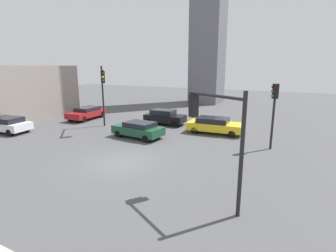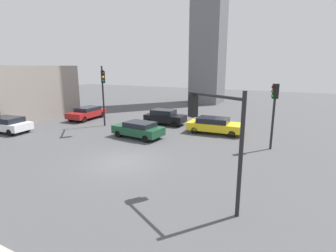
{
  "view_description": "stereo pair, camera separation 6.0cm",
  "coord_description": "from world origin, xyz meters",
  "px_view_note": "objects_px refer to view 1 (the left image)",
  "views": [
    {
      "loc": [
        9.23,
        -11.92,
        5.66
      ],
      "look_at": [
        0.62,
        4.84,
        1.32
      ],
      "focal_mm": 27.79,
      "sensor_mm": 36.0,
      "label": 1
    },
    {
      "loc": [
        9.28,
        -11.89,
        5.66
      ],
      "look_at": [
        0.62,
        4.84,
        1.32
      ],
      "focal_mm": 27.79,
      "sensor_mm": 36.0,
      "label": 2
    }
  ],
  "objects_px": {
    "car_2": "(138,129)",
    "car_4": "(87,113)",
    "car_1": "(6,124)",
    "car_3": "(215,125)",
    "traffic_light_2": "(274,104)",
    "traffic_light_1": "(215,124)",
    "traffic_light_0": "(103,86)",
    "car_0": "(165,117)"
  },
  "relations": [
    {
      "from": "traffic_light_1",
      "to": "car_3",
      "type": "relative_size",
      "value": 1.01
    },
    {
      "from": "traffic_light_0",
      "to": "traffic_light_2",
      "type": "xyz_separation_m",
      "value": [
        14.27,
        0.65,
        -0.79
      ]
    },
    {
      "from": "traffic_light_0",
      "to": "car_4",
      "type": "height_order",
      "value": "traffic_light_0"
    },
    {
      "from": "car_1",
      "to": "car_0",
      "type": "bearing_deg",
      "value": -146.46
    },
    {
      "from": "car_2",
      "to": "car_4",
      "type": "height_order",
      "value": "car_4"
    },
    {
      "from": "traffic_light_0",
      "to": "car_2",
      "type": "relative_size",
      "value": 1.34
    },
    {
      "from": "traffic_light_1",
      "to": "car_1",
      "type": "height_order",
      "value": "traffic_light_1"
    },
    {
      "from": "car_1",
      "to": "car_4",
      "type": "xyz_separation_m",
      "value": [
        2.07,
        7.57,
        0.0
      ]
    },
    {
      "from": "traffic_light_1",
      "to": "car_4",
      "type": "bearing_deg",
      "value": -3.08
    },
    {
      "from": "car_0",
      "to": "car_2",
      "type": "height_order",
      "value": "car_0"
    },
    {
      "from": "car_1",
      "to": "car_3",
      "type": "distance_m",
      "value": 18.2
    },
    {
      "from": "car_3",
      "to": "car_4",
      "type": "relative_size",
      "value": 1.03
    },
    {
      "from": "car_4",
      "to": "car_1",
      "type": "bearing_deg",
      "value": -19.81
    },
    {
      "from": "traffic_light_1",
      "to": "car_4",
      "type": "height_order",
      "value": "traffic_light_1"
    },
    {
      "from": "traffic_light_1",
      "to": "car_2",
      "type": "distance_m",
      "value": 11.35
    },
    {
      "from": "traffic_light_2",
      "to": "car_0",
      "type": "bearing_deg",
      "value": -51.07
    },
    {
      "from": "traffic_light_2",
      "to": "car_1",
      "type": "bearing_deg",
      "value": -17.05
    },
    {
      "from": "traffic_light_0",
      "to": "car_0",
      "type": "distance_m",
      "value": 6.64
    },
    {
      "from": "traffic_light_1",
      "to": "car_1",
      "type": "bearing_deg",
      "value": 19.07
    },
    {
      "from": "traffic_light_2",
      "to": "car_3",
      "type": "xyz_separation_m",
      "value": [
        -4.81,
        2.49,
        -2.47
      ]
    },
    {
      "from": "car_4",
      "to": "traffic_light_0",
      "type": "bearing_deg",
      "value": 56.51
    },
    {
      "from": "car_0",
      "to": "car_1",
      "type": "relative_size",
      "value": 0.89
    },
    {
      "from": "traffic_light_0",
      "to": "traffic_light_2",
      "type": "distance_m",
      "value": 14.3
    },
    {
      "from": "traffic_light_0",
      "to": "traffic_light_1",
      "type": "height_order",
      "value": "traffic_light_0"
    },
    {
      "from": "traffic_light_1",
      "to": "car_4",
      "type": "xyz_separation_m",
      "value": [
        -17.64,
        10.81,
        -2.67
      ]
    },
    {
      "from": "car_3",
      "to": "car_1",
      "type": "bearing_deg",
      "value": -157.64
    },
    {
      "from": "traffic_light_1",
      "to": "traffic_light_2",
      "type": "height_order",
      "value": "traffic_light_1"
    },
    {
      "from": "traffic_light_2",
      "to": "car_0",
      "type": "xyz_separation_m",
      "value": [
        -10.29,
        3.59,
        -2.42
      ]
    },
    {
      "from": "traffic_light_0",
      "to": "car_3",
      "type": "relative_size",
      "value": 1.19
    },
    {
      "from": "car_2",
      "to": "car_3",
      "type": "relative_size",
      "value": 0.89
    },
    {
      "from": "traffic_light_2",
      "to": "car_0",
      "type": "distance_m",
      "value": 11.16
    },
    {
      "from": "car_4",
      "to": "car_2",
      "type": "bearing_deg",
      "value": 63.43
    },
    {
      "from": "car_1",
      "to": "car_4",
      "type": "relative_size",
      "value": 0.98
    },
    {
      "from": "car_4",
      "to": "car_0",
      "type": "bearing_deg",
      "value": 95.82
    },
    {
      "from": "traffic_light_2",
      "to": "traffic_light_0",
      "type": "bearing_deg",
      "value": -29.19
    },
    {
      "from": "traffic_light_0",
      "to": "traffic_light_2",
      "type": "bearing_deg",
      "value": 49.93
    },
    {
      "from": "car_4",
      "to": "traffic_light_2",
      "type": "bearing_deg",
      "value": 79.51
    },
    {
      "from": "car_0",
      "to": "car_3",
      "type": "bearing_deg",
      "value": -13.97
    },
    {
      "from": "traffic_light_1",
      "to": "car_4",
      "type": "relative_size",
      "value": 1.04
    },
    {
      "from": "traffic_light_1",
      "to": "car_3",
      "type": "xyz_separation_m",
      "value": [
        -3.39,
        11.3,
        -2.68
      ]
    },
    {
      "from": "car_2",
      "to": "car_4",
      "type": "distance_m",
      "value": 9.91
    },
    {
      "from": "traffic_light_0",
      "to": "car_2",
      "type": "distance_m",
      "value": 5.59
    }
  ]
}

